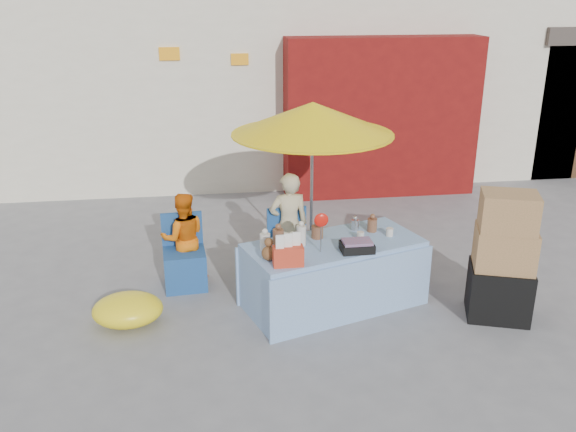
{
  "coord_description": "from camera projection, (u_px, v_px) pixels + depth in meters",
  "views": [
    {
      "loc": [
        -0.73,
        -5.51,
        3.3
      ],
      "look_at": [
        0.13,
        0.6,
        1.0
      ],
      "focal_mm": 38.0,
      "sensor_mm": 36.0,
      "label": 1
    }
  ],
  "objects": [
    {
      "name": "vendor_beige",
      "position": [
        289.0,
        225.0,
        7.29
      ],
      "size": [
        0.5,
        0.35,
        1.3
      ],
      "primitive_type": "imported",
      "rotation": [
        0.0,
        0.0,
        3.22
      ],
      "color": "#C2B389",
      "rests_on": "ground"
    },
    {
      "name": "box_stack",
      "position": [
        503.0,
        261.0,
        6.34
      ],
      "size": [
        0.76,
        0.69,
        1.4
      ],
      "rotation": [
        0.0,
        0.0,
        -0.34
      ],
      "color": "black",
      "rests_on": "ground"
    },
    {
      "name": "chair_right",
      "position": [
        290.0,
        260.0,
        7.31
      ],
      "size": [
        0.51,
        0.51,
        0.85
      ],
      "rotation": [
        0.0,
        0.0,
        0.08
      ],
      "color": "navy",
      "rests_on": "ground"
    },
    {
      "name": "vendor_orange",
      "position": [
        184.0,
        238.0,
        7.16
      ],
      "size": [
        0.57,
        0.46,
        1.11
      ],
      "primitive_type": "imported",
      "rotation": [
        0.0,
        0.0,
        3.22
      ],
      "color": "orange",
      "rests_on": "ground"
    },
    {
      "name": "umbrella",
      "position": [
        313.0,
        119.0,
        7.04
      ],
      "size": [
        1.9,
        1.9,
        2.09
      ],
      "color": "gray",
      "rests_on": "ground"
    },
    {
      "name": "ground",
      "position": [
        284.0,
        326.0,
        6.36
      ],
      "size": [
        80.0,
        80.0,
        0.0
      ],
      "primitive_type": "plane",
      "color": "slate",
      "rests_on": "ground"
    },
    {
      "name": "chair_left",
      "position": [
        185.0,
        266.0,
        7.14
      ],
      "size": [
        0.51,
        0.51,
        0.85
      ],
      "rotation": [
        0.0,
        0.0,
        0.08
      ],
      "color": "navy",
      "rests_on": "ground"
    },
    {
      "name": "tarp_bundle",
      "position": [
        128.0,
        310.0,
        6.35
      ],
      "size": [
        0.86,
        0.76,
        0.33
      ],
      "primitive_type": "ellipsoid",
      "rotation": [
        0.0,
        0.0,
        0.26
      ],
      "color": "yellow",
      "rests_on": "ground"
    },
    {
      "name": "market_table",
      "position": [
        333.0,
        273.0,
        6.66
      ],
      "size": [
        2.12,
        1.46,
        1.17
      ],
      "rotation": [
        0.0,
        0.0,
        0.31
      ],
      "color": "#8DB1E1",
      "rests_on": "ground"
    }
  ]
}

